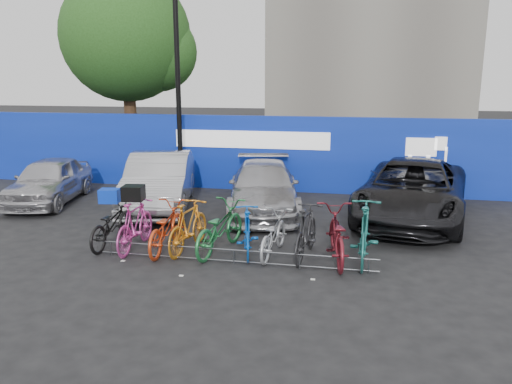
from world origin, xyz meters
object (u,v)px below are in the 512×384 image
(bike_rack, at_px, (234,256))
(bike_6, at_px, (273,234))
(lamppost, at_px, (178,88))
(bike_1, at_px, (135,225))
(car_3, at_px, (413,190))
(bike_0, at_px, (112,224))
(car_2, at_px, (264,187))
(bike_3, at_px, (188,226))
(bike_4, at_px, (219,228))
(car_1, at_px, (160,181))
(bike_2, at_px, (166,227))
(tree, at_px, (132,40))
(bike_7, at_px, (306,232))
(car_0, at_px, (49,180))
(bike_8, at_px, (336,235))
(bike_9, at_px, (365,232))
(bike_5, at_px, (247,231))

(bike_rack, height_order, bike_6, bike_6)
(lamppost, distance_m, bike_1, 6.29)
(car_3, height_order, bike_0, car_3)
(car_2, height_order, bike_3, car_2)
(bike_1, distance_m, bike_4, 1.80)
(car_3, distance_m, bike_4, 5.40)
(car_1, distance_m, bike_3, 3.76)
(bike_2, height_order, bike_3, bike_3)
(tree, height_order, bike_7, tree)
(bike_2, xyz_separation_m, bike_6, (2.26, 0.14, -0.05))
(car_3, bearing_deg, car_0, -167.60)
(bike_4, relative_size, bike_8, 0.98)
(bike_4, bearing_deg, bike_9, -167.67)
(car_1, height_order, bike_2, car_1)
(tree, distance_m, bike_1, 12.08)
(car_0, bearing_deg, car_1, -10.88)
(car_1, xyz_separation_m, bike_7, (4.39, -3.17, -0.22))
(lamppost, relative_size, bike_rack, 1.09)
(bike_4, xyz_separation_m, bike_8, (2.41, -0.06, 0.01))
(tree, height_order, bike_0, tree)
(bike_4, distance_m, bike_7, 1.81)
(car_3, relative_size, bike_9, 2.68)
(bike_4, distance_m, bike_9, 2.95)
(car_3, xyz_separation_m, bike_4, (-4.20, -3.39, -0.23))
(car_2, bearing_deg, car_3, -11.20)
(bike_0, bearing_deg, tree, -67.46)
(tree, relative_size, bike_2, 4.08)
(car_2, bearing_deg, lamppost, 136.62)
(car_0, height_order, bike_3, car_0)
(bike_0, height_order, bike_2, bike_2)
(car_1, height_order, bike_1, car_1)
(car_2, distance_m, bike_3, 3.62)
(bike_0, height_order, bike_6, bike_0)
(bike_1, height_order, bike_2, bike_1)
(bike_2, distance_m, bike_3, 0.48)
(lamppost, bearing_deg, car_1, -85.62)
(lamppost, bearing_deg, car_0, -145.52)
(bike_2, height_order, bike_6, bike_2)
(car_3, height_order, bike_5, car_3)
(bike_7, xyz_separation_m, bike_8, (0.60, -0.05, -0.01))
(bike_rack, xyz_separation_m, bike_5, (0.15, 0.58, 0.34))
(car_2, relative_size, bike_0, 2.49)
(car_3, distance_m, bike_0, 7.45)
(bike_2, distance_m, bike_6, 2.26)
(car_2, bearing_deg, bike_5, -95.92)
(bike_6, bearing_deg, bike_7, -175.04)
(bike_0, xyz_separation_m, bike_3, (1.76, -0.04, 0.06))
(bike_7, bearing_deg, car_2, -59.59)
(bike_1, xyz_separation_m, bike_9, (4.75, 0.18, 0.07))
(bike_0, bearing_deg, bike_1, 166.90)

